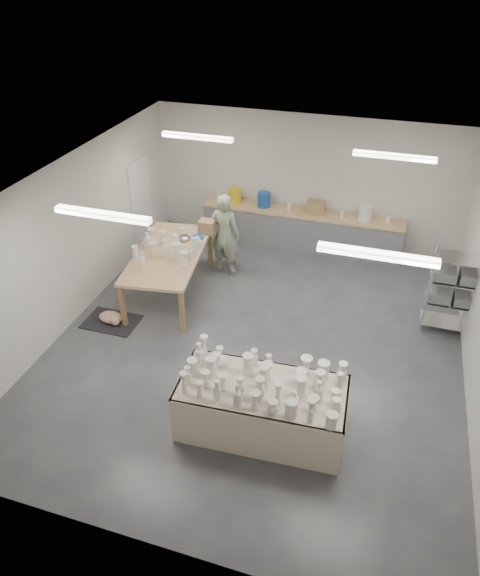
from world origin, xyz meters
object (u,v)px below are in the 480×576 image
(drying_table, at_px, (262,406))
(work_table, at_px, (172,251))
(red_stool, at_px, (229,254))
(potter, at_px, (225,234))

(drying_table, distance_m, work_table, 4.01)
(red_stool, bearing_deg, work_table, -119.04)
(drying_table, distance_m, red_stool, 4.72)
(work_table, distance_m, red_stool, 1.67)
(work_table, bearing_deg, drying_table, -56.14)
(potter, height_order, red_stool, potter)
(potter, bearing_deg, drying_table, 120.75)
(potter, distance_m, red_stool, 0.69)
(drying_table, xyz_separation_m, work_table, (-2.65, 2.97, 0.47))
(work_table, height_order, potter, potter)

